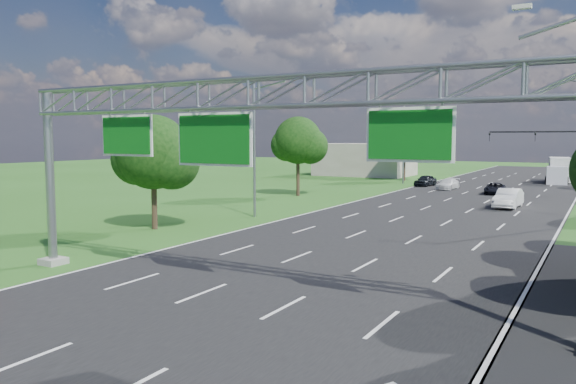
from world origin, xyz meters
The scene contains 16 objects.
ground centered at (0.00, 30.00, 0.00)m, with size 220.00×220.00×0.00m, color #255419.
road centered at (0.00, 30.00, 0.00)m, with size 18.00×180.00×0.02m, color black.
road_flare centered at (10.20, 14.00, 0.00)m, with size 3.00×30.00×0.02m, color black.
sign_gantry centered at (0.33, 12.00, 6.89)m, with size 23.50×1.00×9.56m.
traffic_signal centered at (7.48, 65.00, 5.17)m, with size 12.21×0.24×7.00m.
streetlight_l_near centered at (-11.30, 30.00, 5.58)m, with size 2.97×0.22×10.16m.
streetlight_l_far centered at (-11.30, 65.00, 5.58)m, with size 2.97×0.22×10.16m.
tree_verge_la centered at (-13.92, 22.04, 4.76)m, with size 5.76×4.80×7.40m.
tree_verge_lb centered at (-15.92, 45.04, 5.41)m, with size 5.76×4.80×8.06m.
tree_verge_lc centered at (-12.92, 70.04, 4.98)m, with size 5.76×4.80×7.62m.
building_left centered at (-22.00, 78.00, 2.50)m, with size 14.00×10.00×5.00m, color gray.
car_queue_a centered at (-4.50, 59.91, 0.61)m, with size 1.71×4.21×1.22m, color silver.
car_queue_b centered at (1.17, 56.84, 0.59)m, with size 1.97×4.26×1.18m, color black.
car_queue_c centered at (-8.00, 62.97, 0.69)m, with size 1.62×4.03×1.37m, color black.
car_queue_d centered at (4.19, 45.22, 0.81)m, with size 1.71×4.90×1.62m, color white.
box_truck centered at (5.82, 76.85, 1.58)m, with size 3.19×8.92×3.29m.
Camera 1 is at (11.36, -4.97, 5.91)m, focal length 35.00 mm.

